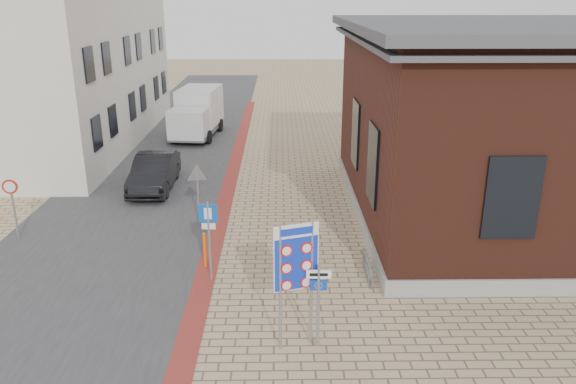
# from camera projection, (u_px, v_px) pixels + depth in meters

# --- Properties ---
(ground) EXTENTS (120.00, 120.00, 0.00)m
(ground) POSITION_uv_depth(u_px,v_px,m) (274.00, 318.00, 14.02)
(ground) COLOR tan
(ground) RESTS_ON ground
(road_strip) EXTENTS (7.00, 60.00, 0.02)m
(road_strip) POSITION_uv_depth(u_px,v_px,m) (167.00, 156.00, 28.09)
(road_strip) COLOR #38383A
(road_strip) RESTS_ON ground
(curb_strip) EXTENTS (0.60, 40.00, 0.02)m
(curb_strip) POSITION_uv_depth(u_px,v_px,m) (228.00, 188.00, 23.42)
(curb_strip) COLOR maroon
(curb_strip) RESTS_ON ground
(brick_building) EXTENTS (13.00, 13.00, 6.80)m
(brick_building) POSITION_uv_depth(u_px,v_px,m) (532.00, 120.00, 19.59)
(brick_building) COLOR gray
(brick_building) RESTS_ON ground
(townhouse_near) EXTENTS (7.40, 6.40, 8.30)m
(townhouse_near) POSITION_uv_depth(u_px,v_px,m) (17.00, 81.00, 23.80)
(townhouse_near) COLOR silver
(townhouse_near) RESTS_ON ground
(townhouse_mid) EXTENTS (7.40, 6.40, 9.10)m
(townhouse_mid) POSITION_uv_depth(u_px,v_px,m) (66.00, 57.00, 29.33)
(townhouse_mid) COLOR silver
(townhouse_mid) RESTS_ON ground
(townhouse_far) EXTENTS (7.40, 6.40, 8.30)m
(townhouse_far) POSITION_uv_depth(u_px,v_px,m) (101.00, 54.00, 35.12)
(townhouse_far) COLOR silver
(townhouse_far) RESTS_ON ground
(bike_rack) EXTENTS (0.08, 1.80, 0.60)m
(bike_rack) POSITION_uv_depth(u_px,v_px,m) (367.00, 267.00, 16.04)
(bike_rack) COLOR slate
(bike_rack) RESTS_ON ground
(sedan) EXTENTS (1.56, 4.35, 1.43)m
(sedan) POSITION_uv_depth(u_px,v_px,m) (154.00, 172.00, 23.17)
(sedan) COLOR black
(sedan) RESTS_ON ground
(box_truck) EXTENTS (2.58, 5.28, 2.67)m
(box_truck) POSITION_uv_depth(u_px,v_px,m) (197.00, 113.00, 31.57)
(box_truck) COLOR slate
(box_truck) RESTS_ON ground
(border_sign) EXTENTS (1.00, 0.35, 3.02)m
(border_sign) POSITION_uv_depth(u_px,v_px,m) (296.00, 260.00, 12.19)
(border_sign) COLOR gray
(border_sign) RESTS_ON ground
(essen_sign) EXTENTS (0.56, 0.07, 2.06)m
(essen_sign) POSITION_uv_depth(u_px,v_px,m) (318.00, 294.00, 12.46)
(essen_sign) COLOR gray
(essen_sign) RESTS_ON ground
(parking_sign) EXTENTS (0.52, 0.07, 2.36)m
(parking_sign) POSITION_uv_depth(u_px,v_px,m) (209.00, 228.00, 15.35)
(parking_sign) COLOR gray
(parking_sign) RESTS_ON ground
(yield_sign) EXTENTS (0.79, 0.15, 2.22)m
(yield_sign) POSITION_uv_depth(u_px,v_px,m) (197.00, 180.00, 19.08)
(yield_sign) COLOR gray
(yield_sign) RESTS_ON ground
(speed_sign) EXTENTS (0.49, 0.09, 2.07)m
(speed_sign) POSITION_uv_depth(u_px,v_px,m) (12.00, 200.00, 18.12)
(speed_sign) COLOR gray
(speed_sign) RESTS_ON ground
(bollard) EXTENTS (0.13, 0.13, 1.10)m
(bollard) POSITION_uv_depth(u_px,v_px,m) (205.00, 250.00, 16.45)
(bollard) COLOR #FE5E0D
(bollard) RESTS_ON ground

